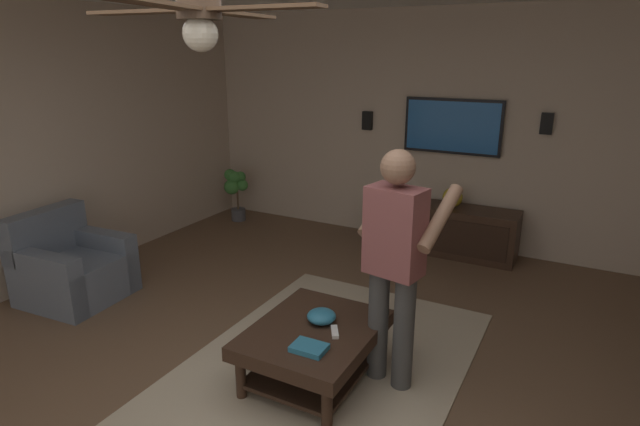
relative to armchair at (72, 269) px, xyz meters
name	(u,v)px	position (x,y,z in m)	size (l,w,h in m)	color
wall_back_tv	(450,131)	(3.11, -2.63, 1.06)	(0.10, 6.47, 2.68)	#BCA893
area_rug	(327,363)	(0.15, -2.59, -0.27)	(2.62, 1.88, 0.01)	tan
armchair	(72,269)	(0.00, 0.00, 0.00)	(0.86, 0.87, 0.82)	slate
coffee_table	(314,341)	(-0.05, -2.59, 0.02)	(1.00, 0.80, 0.40)	#332116
media_console	(439,228)	(2.77, -2.67, 0.00)	(0.45, 1.70, 0.55)	#332116
tv	(452,126)	(3.01, -2.67, 1.13)	(0.05, 1.09, 0.61)	black
person_standing	(395,256)	(0.19, -3.07, 0.65)	(0.60, 0.61, 1.64)	#3F3F3F
potted_plant_short	(236,189)	(2.58, 0.07, 0.17)	(0.28, 0.31, 0.71)	#4C4C51
bowl	(321,316)	(0.04, -2.60, 0.17)	(0.20, 0.20, 0.09)	teal
remote_white	(335,332)	(-0.05, -2.75, 0.13)	(0.15, 0.04, 0.02)	white
book	(309,348)	(-0.31, -2.70, 0.14)	(0.22, 0.16, 0.04)	teal
vase_round	(453,197)	(2.77, -2.79, 0.38)	(0.22, 0.22, 0.22)	gold
wall_speaker_left	(547,124)	(3.03, -3.64, 1.22)	(0.06, 0.12, 0.22)	black
wall_speaker_right	(367,121)	(3.03, -1.63, 1.13)	(0.06, 0.12, 0.22)	black
ceiling_fan	(200,17)	(-0.89, -2.48, 2.08)	(1.20, 1.21, 0.46)	#4C3828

